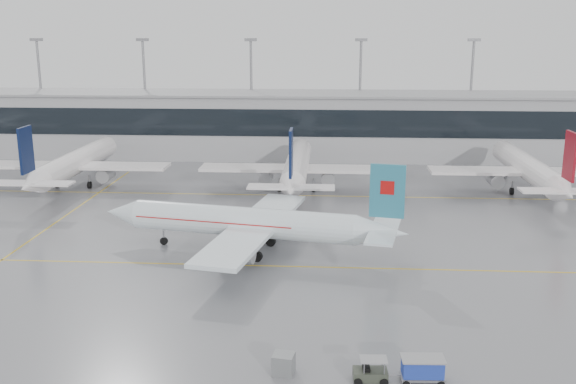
# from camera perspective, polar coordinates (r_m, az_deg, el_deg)

# --- Properties ---
(ground) EXTENTS (320.00, 320.00, 0.00)m
(ground) POSITION_cam_1_polar(r_m,az_deg,el_deg) (67.26, -0.65, -6.61)
(ground) COLOR gray
(ground) RESTS_ON ground
(taxi_line_main) EXTENTS (120.00, 0.25, 0.01)m
(taxi_line_main) POSITION_cam_1_polar(r_m,az_deg,el_deg) (67.26, -0.65, -6.61)
(taxi_line_main) COLOR gold
(taxi_line_main) RESTS_ON ground
(taxi_line_north) EXTENTS (120.00, 0.25, 0.01)m
(taxi_line_north) POSITION_cam_1_polar(r_m,az_deg,el_deg) (95.87, 0.68, -0.30)
(taxi_line_north) COLOR gold
(taxi_line_north) RESTS_ON ground
(taxi_line_cross) EXTENTS (0.25, 60.00, 0.01)m
(taxi_line_cross) POSITION_cam_1_polar(r_m,az_deg,el_deg) (88.40, -19.68, -2.38)
(taxi_line_cross) COLOR gold
(taxi_line_cross) RESTS_ON ground
(terminal) EXTENTS (180.00, 15.00, 12.00)m
(terminal) POSITION_cam_1_polar(r_m,az_deg,el_deg) (126.12, 1.43, 5.92)
(terminal) COLOR #A0A0A4
(terminal) RESTS_ON ground
(terminal_glass) EXTENTS (180.00, 0.20, 5.00)m
(terminal_glass) POSITION_cam_1_polar(r_m,az_deg,el_deg) (118.44, 1.30, 6.13)
(terminal_glass) COLOR black
(terminal_glass) RESTS_ON ground
(terminal_roof) EXTENTS (182.00, 16.00, 0.40)m
(terminal_roof) POSITION_cam_1_polar(r_m,az_deg,el_deg) (125.41, 1.45, 8.73)
(terminal_roof) COLOR gray
(terminal_roof) RESTS_ON ground
(light_masts) EXTENTS (156.40, 1.00, 22.60)m
(light_masts) POSITION_cam_1_polar(r_m,az_deg,el_deg) (131.28, 1.56, 9.47)
(light_masts) COLOR gray
(light_masts) RESTS_ON ground
(air_canada_jet) EXTENTS (34.62, 27.57, 10.72)m
(air_canada_jet) POSITION_cam_1_polar(r_m,az_deg,el_deg) (70.31, -3.08, -2.81)
(air_canada_jet) COLOR white
(air_canada_jet) RESTS_ON ground
(parked_jet_b) EXTENTS (29.64, 36.96, 11.72)m
(parked_jet_b) POSITION_cam_1_polar(r_m,az_deg,el_deg) (106.22, -18.44, 2.43)
(parked_jet_b) COLOR white
(parked_jet_b) RESTS_ON ground
(parked_jet_c) EXTENTS (29.64, 36.96, 11.72)m
(parked_jet_c) POSITION_cam_1_polar(r_m,az_deg,el_deg) (98.63, 0.79, 2.31)
(parked_jet_c) COLOR white
(parked_jet_c) RESTS_ON ground
(parked_jet_d) EXTENTS (29.64, 36.96, 11.72)m
(parked_jet_d) POSITION_cam_1_polar(r_m,az_deg,el_deg) (103.07, 20.63, 1.92)
(parked_jet_d) COLOR white
(parked_jet_d) RESTS_ON ground
(baggage_tug) EXTENTS (3.60, 1.59, 1.74)m
(baggage_tug) POSITION_cam_1_polar(r_m,az_deg,el_deg) (46.69, 7.32, -15.71)
(baggage_tug) COLOR #373C30
(baggage_tug) RESTS_ON ground
(baggage_cart) EXTENTS (3.07, 1.80, 1.85)m
(baggage_cart) POSITION_cam_1_polar(r_m,az_deg,el_deg) (46.98, 11.87, -15.06)
(baggage_cart) COLOR gray
(baggage_cart) RESTS_ON ground
(gse_unit) EXTENTS (1.70, 1.61, 1.49)m
(gse_unit) POSITION_cam_1_polar(r_m,az_deg,el_deg) (47.24, -0.40, -15.02)
(gse_unit) COLOR slate
(gse_unit) RESTS_ON ground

